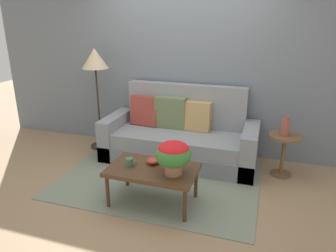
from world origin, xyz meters
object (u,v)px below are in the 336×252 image
Objects in this scene: coffee_table at (153,171)px; floor_lamp at (95,66)px; potted_plant at (173,154)px; coffee_mug at (130,162)px; snack_bowl at (153,161)px; couch at (179,138)px; side_table at (284,148)px; table_vase at (285,127)px.

coffee_table is 0.62× the size of floor_lamp.
potted_plant is at bearing -12.75° from coffee_table.
coffee_mug is at bearing -171.75° from coffee_table.
snack_bowl is (-0.03, 0.10, 0.08)m from coffee_table.
potted_plant is (1.63, -1.32, -0.65)m from floor_lamp.
snack_bowl is (-0.29, 0.16, -0.18)m from potted_plant.
couch is 1.39× the size of floor_lamp.
snack_bowl is (1.34, -1.16, -0.83)m from floor_lamp.
potted_plant is (-1.13, -1.20, 0.27)m from side_table.
floor_lamp is 4.13× the size of potted_plant.
side_table is 2.90m from floor_lamp.
side_table is at bearing 46.81° from potted_plant.
side_table is 1.48× the size of potted_plant.
floor_lamp is at bearing 177.52° from table_vase.
couch reaches higher than coffee_table.
potted_plant is 2.88× the size of coffee_mug.
couch is 5.75× the size of potted_plant.
side_table is 3.82× the size of snack_bowl.
couch is 1.27m from coffee_mug.
table_vase reaches higher than coffee_mug.
coffee_table is 7.38× the size of coffee_mug.
table_vase is at bearing 175.83° from side_table.
coffee_mug is at bearing -148.62° from snack_bowl.
side_table reaches higher than coffee_mug.
potted_plant is 0.37m from snack_bowl.
floor_lamp is 2.81m from table_vase.
table_vase is at bearing 40.04° from coffee_table.
side_table is 0.36× the size of floor_lamp.
couch is 16.55× the size of coffee_mug.
table_vase is at bearing -2.48° from floor_lamp.
floor_lamp is (-1.33, 0.05, 0.97)m from couch.
snack_bowl is at bearing 151.30° from potted_plant.
table_vase is at bearing 47.33° from potted_plant.
floor_lamp is 1.96m from snack_bowl.
coffee_mug is (1.12, -1.30, -0.83)m from floor_lamp.
coffee_mug is (-0.21, -1.25, 0.14)m from couch.
snack_bowl is at bearing -89.31° from couch.
floor_lamp is 11.88× the size of coffee_mug.
table_vase reaches higher than snack_bowl.
floor_lamp is at bearing 137.47° from coffee_table.
coffee_mug is (-0.51, 0.02, -0.18)m from potted_plant.
couch reaches higher than table_vase.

